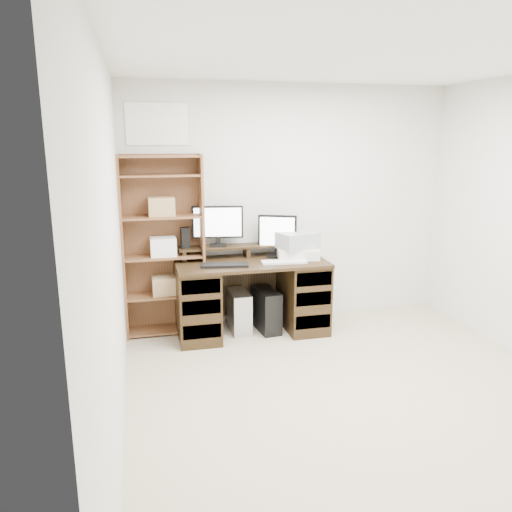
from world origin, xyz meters
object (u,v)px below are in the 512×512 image
object	(u,v)px
monitor_wide	(218,224)
tower_silver	(239,311)
desk	(251,295)
monitor_small	(277,234)
printer	(298,253)
bookshelf	(163,244)
tower_black	(266,310)

from	to	relation	value
monitor_wide	tower_silver	size ratio (longest dim) A/B	1.23
desk	monitor_small	world-z (taller)	monitor_small
desk	tower_silver	world-z (taller)	desk
monitor_small	printer	distance (m)	0.28
desk	bookshelf	world-z (taller)	bookshelf
tower_silver	bookshelf	bearing A→B (deg)	167.68
monitor_wide	printer	distance (m)	0.87
desk	printer	distance (m)	0.64
monitor_small	tower_black	world-z (taller)	monitor_small
desk	printer	bearing A→B (deg)	1.50
printer	tower_silver	world-z (taller)	printer
desk	monitor_wide	distance (m)	0.81
desk	printer	world-z (taller)	printer
tower_silver	printer	bearing A→B (deg)	-5.13
monitor_small	tower_silver	xyz separation A→B (m)	(-0.42, -0.06, -0.78)
monitor_small	tower_silver	world-z (taller)	monitor_small
bookshelf	tower_silver	bearing A→B (deg)	-11.70
tower_silver	bookshelf	xyz separation A→B (m)	(-0.74, 0.15, 0.71)
monitor_small	tower_silver	distance (m)	0.89
desk	monitor_wide	xyz separation A→B (m)	(-0.29, 0.25, 0.71)
printer	tower_black	size ratio (longest dim) A/B	0.92
monitor_wide	printer	size ratio (longest dim) A/B	1.25
monitor_wide	tower_silver	xyz separation A→B (m)	(0.18, -0.18, -0.89)
tower_silver	monitor_wide	bearing A→B (deg)	133.31
tower_black	bookshelf	world-z (taller)	bookshelf
desk	tower_silver	bearing A→B (deg)	152.12
monitor_wide	tower_black	size ratio (longest dim) A/B	1.15
tower_black	printer	bearing A→B (deg)	-4.47
monitor_wide	tower_black	xyz separation A→B (m)	(0.46, -0.24, -0.88)
monitor_wide	bookshelf	xyz separation A→B (m)	(-0.56, -0.03, -0.18)
desk	monitor_small	size ratio (longest dim) A/B	3.46
monitor_wide	monitor_small	size ratio (longest dim) A/B	1.19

